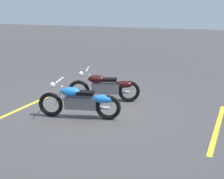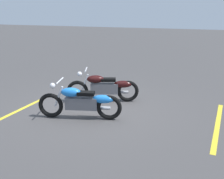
% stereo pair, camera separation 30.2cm
% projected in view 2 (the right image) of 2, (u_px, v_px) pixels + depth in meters
% --- Properties ---
extents(ground_plane, '(60.00, 60.00, 0.00)m').
position_uv_depth(ground_plane, '(93.00, 109.00, 8.12)').
color(ground_plane, '#474444').
extents(motorcycle_bright_foreground, '(2.20, 0.76, 1.04)m').
position_uv_depth(motorcycle_bright_foreground, '(82.00, 102.00, 7.33)').
color(motorcycle_bright_foreground, black).
rests_on(motorcycle_bright_foreground, ground).
extents(motorcycle_dark_foreground, '(2.15, 0.88, 1.04)m').
position_uv_depth(motorcycle_dark_foreground, '(105.00, 87.00, 8.64)').
color(motorcycle_dark_foreground, black).
rests_on(motorcycle_dark_foreground, ground).
extents(parking_stripe_near, '(0.40, 3.20, 0.01)m').
position_uv_depth(parking_stripe_near, '(16.00, 112.00, 7.91)').
color(parking_stripe_near, yellow).
rests_on(parking_stripe_near, ground).
extents(parking_stripe_mid, '(0.40, 3.20, 0.01)m').
position_uv_depth(parking_stripe_mid, '(218.00, 125.00, 7.04)').
color(parking_stripe_mid, yellow).
rests_on(parking_stripe_mid, ground).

